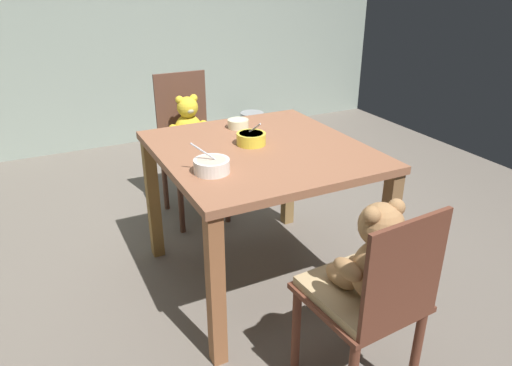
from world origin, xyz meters
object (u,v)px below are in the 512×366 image
Objects in this scene: teddy_chair_near_front at (371,276)px; porridge_bowl_cream_far_center at (238,124)px; dining_table at (260,168)px; teddy_chair_far_center at (190,138)px; metal_pail at (252,125)px; porridge_bowl_yellow_center at (251,138)px; porridge_bowl_white_near_left at (212,166)px.

porridge_bowl_cream_far_center is (0.04, 1.21, 0.22)m from teddy_chair_near_front.
teddy_chair_near_front is (-0.01, -0.88, -0.09)m from dining_table.
teddy_chair_far_center is 3.78× the size of metal_pail.
porridge_bowl_white_near_left is at bearing -141.61° from porridge_bowl_yellow_center.
dining_table is 4.14× the size of metal_pail.
teddy_chair_far_center reaches higher than porridge_bowl_yellow_center.
teddy_chair_far_center is 0.86m from porridge_bowl_yellow_center.
metal_pail is (0.97, 1.82, -0.66)m from porridge_bowl_cream_far_center.
porridge_bowl_yellow_center is 1.36× the size of porridge_bowl_cream_far_center.
teddy_chair_far_center is 8.24× the size of porridge_bowl_cream_far_center.
teddy_chair_near_front reaches higher than dining_table.
porridge_bowl_yellow_center is at bearing -3.24° from teddy_chair_near_front.
dining_table is 6.64× the size of porridge_bowl_yellow_center.
metal_pail is (1.01, 3.03, -0.44)m from teddy_chair_near_front.
teddy_chair_far_center is at bearing -130.24° from metal_pail.
dining_table is at bearing -115.05° from metal_pail.
metal_pail is at bearing 60.26° from porridge_bowl_white_near_left.
teddy_chair_far_center is (-0.07, 0.88, -0.11)m from dining_table.
porridge_bowl_cream_far_center is at bearing 55.04° from porridge_bowl_white_near_left.
porridge_bowl_cream_far_center reaches higher than dining_table.
teddy_chair_far_center is at bearing 99.94° from porridge_bowl_cream_far_center.
dining_table is at bearing 4.88° from teddy_chair_far_center.
porridge_bowl_white_near_left is (-0.26, -1.07, 0.25)m from teddy_chair_far_center.
teddy_chair_near_front is 7.55× the size of porridge_bowl_cream_far_center.
porridge_bowl_cream_far_center is (0.05, 0.27, -0.01)m from porridge_bowl_yellow_center.
dining_table reaches higher than metal_pail.
teddy_chair_near_front is 0.92× the size of teddy_chair_far_center.
metal_pail is at bearing 61.84° from porridge_bowl_cream_far_center.
porridge_bowl_white_near_left is 1.02× the size of porridge_bowl_yellow_center.
teddy_chair_near_front is 0.97m from porridge_bowl_yellow_center.
dining_table is 0.40m from porridge_bowl_white_near_left.
dining_table is 2.43m from metal_pail.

